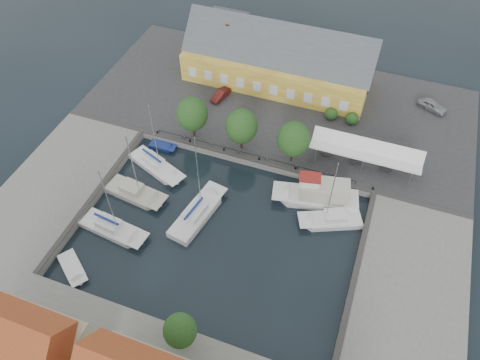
{
  "coord_description": "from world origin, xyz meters",
  "views": [
    {
      "loc": [
        13.47,
        -30.63,
        45.61
      ],
      "look_at": [
        0.0,
        6.0,
        1.5
      ],
      "focal_mm": 35.0,
      "sensor_mm": 36.0,
      "label": 1
    }
  ],
  "objects_px": {
    "car_red": "(221,95)",
    "west_boat_b": "(135,193)",
    "tent_canopy": "(366,150)",
    "east_boat_a": "(331,221)",
    "west_boat_a": "(156,166)",
    "center_sailboat": "(197,214)",
    "west_boat_d": "(113,229)",
    "warehouse": "(275,60)",
    "launch_sw": "(73,269)",
    "trawler": "(319,195)",
    "car_silver": "(432,105)",
    "launch_nw": "(163,147)"
  },
  "relations": [
    {
      "from": "center_sailboat",
      "to": "west_boat_a",
      "type": "distance_m",
      "value": 10.05
    },
    {
      "from": "tent_canopy",
      "to": "west_boat_b",
      "type": "xyz_separation_m",
      "value": [
        -26.06,
        -14.17,
        -3.42
      ]
    },
    {
      "from": "warehouse",
      "to": "trawler",
      "type": "height_order",
      "value": "warehouse"
    },
    {
      "from": "west_boat_a",
      "to": "west_boat_b",
      "type": "xyz_separation_m",
      "value": [
        -0.35,
        -5.11,
        -0.01
      ]
    },
    {
      "from": "west_boat_b",
      "to": "west_boat_d",
      "type": "relative_size",
      "value": 0.97
    },
    {
      "from": "car_red",
      "to": "trawler",
      "type": "xyz_separation_m",
      "value": [
        18.5,
        -13.52,
        -0.59
      ]
    },
    {
      "from": "trawler",
      "to": "launch_sw",
      "type": "relative_size",
      "value": 2.19
    },
    {
      "from": "car_silver",
      "to": "launch_nw",
      "type": "xyz_separation_m",
      "value": [
        -34.09,
        -19.97,
        -1.65
      ]
    },
    {
      "from": "tent_canopy",
      "to": "east_boat_a",
      "type": "bearing_deg",
      "value": -100.25
    },
    {
      "from": "warehouse",
      "to": "launch_nw",
      "type": "height_order",
      "value": "warehouse"
    },
    {
      "from": "car_red",
      "to": "west_boat_d",
      "type": "bearing_deg",
      "value": -83.36
    },
    {
      "from": "trawler",
      "to": "east_boat_a",
      "type": "distance_m",
      "value": 3.64
    },
    {
      "from": "car_silver",
      "to": "center_sailboat",
      "type": "height_order",
      "value": "center_sailboat"
    },
    {
      "from": "west_boat_a",
      "to": "launch_nw",
      "type": "height_order",
      "value": "west_boat_a"
    },
    {
      "from": "car_silver",
      "to": "east_boat_a",
      "type": "relative_size",
      "value": 0.4
    },
    {
      "from": "center_sailboat",
      "to": "car_red",
      "type": "bearing_deg",
      "value": 104.1
    },
    {
      "from": "west_boat_a",
      "to": "west_boat_d",
      "type": "xyz_separation_m",
      "value": [
        -0.15,
        -10.94,
        -0.0
      ]
    },
    {
      "from": "launch_nw",
      "to": "car_silver",
      "type": "bearing_deg",
      "value": 30.36
    },
    {
      "from": "car_silver",
      "to": "west_boat_b",
      "type": "height_order",
      "value": "west_boat_b"
    },
    {
      "from": "warehouse",
      "to": "west_boat_b",
      "type": "xyz_separation_m",
      "value": [
        -9.47,
        -28.03,
        -4.17
      ]
    },
    {
      "from": "west_boat_b",
      "to": "trawler",
      "type": "bearing_deg",
      "value": 17.83
    },
    {
      "from": "west_boat_d",
      "to": "warehouse",
      "type": "bearing_deg",
      "value": 74.7
    },
    {
      "from": "warehouse",
      "to": "west_boat_a",
      "type": "distance_m",
      "value": 25.01
    },
    {
      "from": "tent_canopy",
      "to": "center_sailboat",
      "type": "relative_size",
      "value": 1.08
    },
    {
      "from": "tent_canopy",
      "to": "west_boat_b",
      "type": "relative_size",
      "value": 1.25
    },
    {
      "from": "west_boat_a",
      "to": "tent_canopy",
      "type": "bearing_deg",
      "value": 19.42
    },
    {
      "from": "center_sailboat",
      "to": "trawler",
      "type": "relative_size",
      "value": 1.17
    },
    {
      "from": "center_sailboat",
      "to": "west_boat_d",
      "type": "distance_m",
      "value": 10.13
    },
    {
      "from": "east_boat_a",
      "to": "west_boat_b",
      "type": "relative_size",
      "value": 0.98
    },
    {
      "from": "east_boat_a",
      "to": "west_boat_d",
      "type": "relative_size",
      "value": 0.95
    },
    {
      "from": "launch_nw",
      "to": "west_boat_b",
      "type": "bearing_deg",
      "value": -86.3
    },
    {
      "from": "car_red",
      "to": "west_boat_b",
      "type": "relative_size",
      "value": 0.33
    },
    {
      "from": "east_boat_a",
      "to": "west_boat_a",
      "type": "xyz_separation_m",
      "value": [
        -23.93,
        0.76,
        0.01
      ]
    },
    {
      "from": "launch_nw",
      "to": "west_boat_d",
      "type": "bearing_deg",
      "value": -86.98
    },
    {
      "from": "tent_canopy",
      "to": "east_boat_a",
      "type": "xyz_separation_m",
      "value": [
        -1.78,
        -9.82,
        -3.42
      ]
    },
    {
      "from": "car_silver",
      "to": "west_boat_d",
      "type": "distance_m",
      "value": 48.12
    },
    {
      "from": "east_boat_a",
      "to": "launch_sw",
      "type": "bearing_deg",
      "value": -147.44
    },
    {
      "from": "car_red",
      "to": "west_boat_a",
      "type": "height_order",
      "value": "west_boat_a"
    },
    {
      "from": "car_silver",
      "to": "trawler",
      "type": "xyz_separation_m",
      "value": [
        -11.52,
        -21.78,
        -0.72
      ]
    },
    {
      "from": "west_boat_a",
      "to": "warehouse",
      "type": "bearing_deg",
      "value": 68.32
    },
    {
      "from": "car_red",
      "to": "west_boat_d",
      "type": "xyz_separation_m",
      "value": [
        -3.28,
        -26.42,
        -1.34
      ]
    },
    {
      "from": "car_red",
      "to": "east_boat_a",
      "type": "bearing_deg",
      "value": -24.26
    },
    {
      "from": "car_silver",
      "to": "launch_sw",
      "type": "distance_m",
      "value": 53.68
    },
    {
      "from": "center_sailboat",
      "to": "warehouse",
      "type": "bearing_deg",
      "value": 88.58
    },
    {
      "from": "center_sailboat",
      "to": "tent_canopy",
      "type": "bearing_deg",
      "value": 40.11
    },
    {
      "from": "west_boat_a",
      "to": "launch_sw",
      "type": "height_order",
      "value": "west_boat_a"
    },
    {
      "from": "tent_canopy",
      "to": "launch_nw",
      "type": "relative_size",
      "value": 3.63
    },
    {
      "from": "west_boat_d",
      "to": "launch_sw",
      "type": "bearing_deg",
      "value": -103.64
    },
    {
      "from": "west_boat_b",
      "to": "car_silver",
      "type": "bearing_deg",
      "value": 40.73
    },
    {
      "from": "warehouse",
      "to": "west_boat_d",
      "type": "xyz_separation_m",
      "value": [
        -9.26,
        -33.86,
        -4.16
      ]
    }
  ]
}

